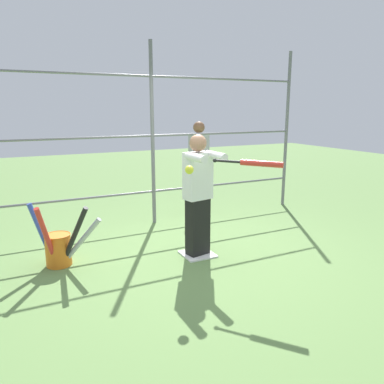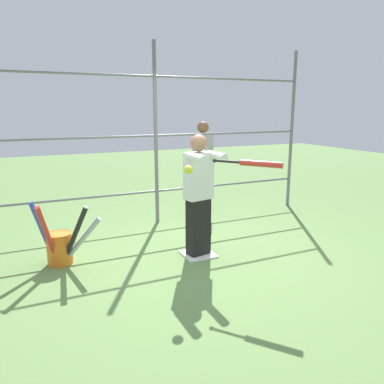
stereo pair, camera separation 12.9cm
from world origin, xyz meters
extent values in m
plane|color=#608447|center=(0.00, 0.00, 0.00)|extent=(24.00, 24.00, 0.00)
cube|color=white|center=(0.00, 0.00, 0.01)|extent=(0.40, 0.40, 0.02)
cylinder|color=slate|center=(-2.74, -1.60, 1.46)|extent=(0.06, 0.06, 2.91)
cylinder|color=slate|center=(0.00, -1.60, 1.46)|extent=(0.06, 0.06, 2.91)
cylinder|color=slate|center=(0.00, -1.60, 0.54)|extent=(5.48, 0.04, 0.04)
cylinder|color=slate|center=(0.00, -1.60, 1.46)|extent=(5.48, 0.04, 0.04)
cylinder|color=slate|center=(0.00, -1.60, 2.37)|extent=(5.48, 0.04, 0.04)
cube|color=black|center=(0.00, 0.00, 0.38)|extent=(0.31, 0.23, 0.76)
cube|color=white|center=(0.00, 0.00, 1.06)|extent=(0.38, 0.26, 0.60)
sphere|color=#9E7051|center=(0.00, 0.00, 1.47)|extent=(0.22, 0.22, 0.22)
cylinder|color=white|center=(-0.15, 0.18, 1.33)|extent=(0.09, 0.42, 0.09)
cylinder|color=white|center=(0.15, 0.24, 1.33)|extent=(0.09, 0.42, 0.09)
sphere|color=black|center=(0.00, 0.42, 1.31)|extent=(0.05, 0.05, 0.05)
cylinder|color=black|center=(-0.10, 0.54, 1.31)|extent=(0.22, 0.26, 0.03)
cylinder|color=red|center=(-0.34, 0.85, 1.30)|extent=(0.34, 0.41, 0.07)
sphere|color=yellow|center=(0.37, 0.51, 1.24)|extent=(0.10, 0.10, 0.10)
cylinder|color=orange|center=(1.68, -0.47, 0.19)|extent=(0.30, 0.30, 0.39)
torus|color=orange|center=(1.68, -0.47, 0.39)|extent=(0.32, 0.32, 0.01)
cylinder|color=#B2B2B7|center=(1.43, -0.27, 0.33)|extent=(0.47, 0.39, 0.62)
cylinder|color=black|center=(1.51, -0.25, 0.41)|extent=(0.34, 0.41, 0.78)
cylinder|color=red|center=(1.81, -0.30, 0.43)|extent=(0.26, 0.32, 0.80)
cylinder|color=#334CB2|center=(1.85, -0.50, 0.42)|extent=(0.28, 0.10, 0.78)
cube|color=#3F3F47|center=(-1.04, -1.98, 0.41)|extent=(0.27, 0.17, 0.82)
cube|color=#99999E|center=(-1.04, -1.98, 1.13)|extent=(0.34, 0.19, 0.62)
sphere|color=brown|center=(-1.04, -1.98, 1.55)|extent=(0.21, 0.21, 0.21)
camera|label=1|loc=(2.12, 4.11, 1.90)|focal=35.00mm
camera|label=2|loc=(2.00, 4.17, 1.90)|focal=35.00mm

